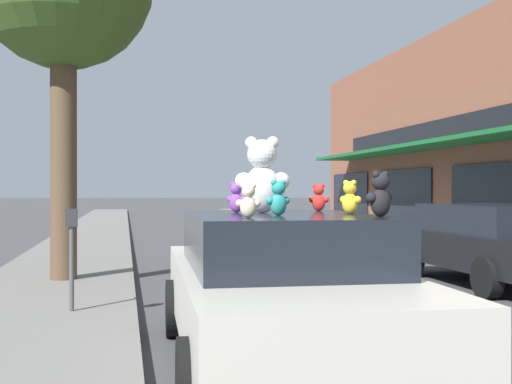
{
  "coord_description": "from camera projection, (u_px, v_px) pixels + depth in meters",
  "views": [
    {
      "loc": [
        -3.84,
        -6.54,
        1.64
      ],
      "look_at": [
        -2.13,
        1.84,
        1.62
      ],
      "focal_mm": 45.0,
      "sensor_mm": 36.0,
      "label": 1
    }
  ],
  "objects": [
    {
      "name": "ground_plane",
      "position": [
        475.0,
        336.0,
        7.18
      ],
      "size": [
        260.0,
        260.0,
        0.0
      ],
      "primitive_type": "plane",
      "color": "#424244"
    },
    {
      "name": "teddy_bear_teal",
      "position": [
        278.0,
        198.0,
        5.55
      ],
      "size": [
        0.24,
        0.16,
        0.31
      ],
      "rotation": [
        0.0,
        0.0,
        3.39
      ],
      "color": "teal",
      "rests_on": "plush_art_car"
    },
    {
      "name": "teddy_bear_cream",
      "position": [
        248.0,
        201.0,
        5.1
      ],
      "size": [
        0.21,
        0.13,
        0.28
      ],
      "rotation": [
        0.0,
        0.0,
        3.02
      ],
      "color": "beige",
      "rests_on": "plush_art_car"
    },
    {
      "name": "parked_car_far_center",
      "position": [
        497.0,
        241.0,
        11.09
      ],
      "size": [
        2.15,
        4.12,
        1.39
      ],
      "color": "black",
      "rests_on": "ground_plane"
    },
    {
      "name": "teddy_bear_red",
      "position": [
        319.0,
        198.0,
        6.77
      ],
      "size": [
        0.22,
        0.17,
        0.29
      ],
      "rotation": [
        0.0,
        0.0,
        2.7
      ],
      "color": "red",
      "rests_on": "plush_art_car"
    },
    {
      "name": "sidewalk_near",
      "position": [
        8.0,
        353.0,
        6.19
      ],
      "size": [
        2.52,
        90.0,
        0.14
      ],
      "color": "slate",
      "rests_on": "ground_plane"
    },
    {
      "name": "teddy_bear_purple",
      "position": [
        237.0,
        197.0,
        6.36
      ],
      "size": [
        0.21,
        0.21,
        0.31
      ],
      "rotation": [
        0.0,
        0.0,
        2.35
      ],
      "color": "purple",
      "rests_on": "plush_art_car"
    },
    {
      "name": "teddy_bear_giant",
      "position": [
        262.0,
        176.0,
        6.25
      ],
      "size": [
        0.57,
        0.39,
        0.75
      ],
      "rotation": [
        0.0,
        0.0,
        2.85
      ],
      "color": "white",
      "rests_on": "plush_art_car"
    },
    {
      "name": "parking_meter",
      "position": [
        72.0,
        246.0,
        7.96
      ],
      "size": [
        0.14,
        0.1,
        1.27
      ],
      "color": "#4C4C51",
      "rests_on": "sidewalk_near"
    },
    {
      "name": "teddy_bear_black",
      "position": [
        380.0,
        195.0,
        5.32
      ],
      "size": [
        0.29,
        0.22,
        0.38
      ],
      "rotation": [
        0.0,
        0.0,
        3.56
      ],
      "color": "black",
      "rests_on": "plush_art_car"
    },
    {
      "name": "plush_art_car",
      "position": [
        281.0,
        285.0,
        5.92
      ],
      "size": [
        2.15,
        4.63,
        1.42
      ],
      "rotation": [
        0.0,
        0.0,
        -0.04
      ],
      "color": "beige",
      "rests_on": "ground_plane"
    },
    {
      "name": "teddy_bear_yellow",
      "position": [
        350.0,
        198.0,
        5.94
      ],
      "size": [
        0.2,
        0.23,
        0.32
      ],
      "rotation": [
        0.0,
        0.0,
        2.16
      ],
      "color": "yellow",
      "rests_on": "plush_art_car"
    }
  ]
}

